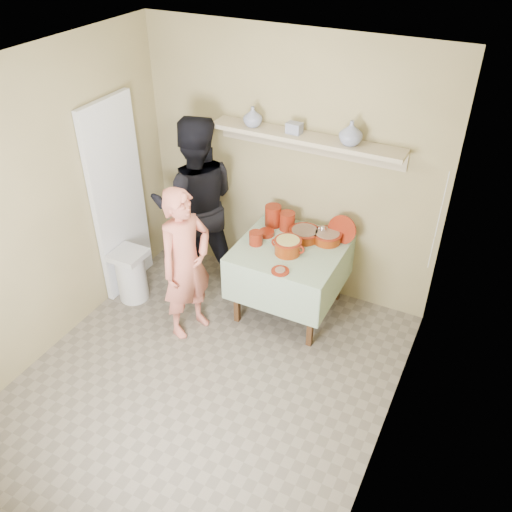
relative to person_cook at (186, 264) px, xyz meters
The scene contains 22 objects.
ground 1.08m from the person_cook, 51.85° to the right, with size 3.50×3.50×0.00m, color #6E6456.
tile_panel 1.06m from the person_cook, 161.09° to the left, with size 0.06×0.70×2.00m, color silver.
plate_stack_a 1.03m from the person_cook, 65.72° to the left, with size 0.16×0.16×0.21m, color #6A1407.
plate_stack_b 1.10m from the person_cook, 58.27° to the left, with size 0.15×0.15×0.18m, color #6A1407.
bowl_stack 0.70m from the person_cook, 52.95° to the left, with size 0.13×0.13×0.13m, color #6A1407.
empty_bowl 0.86m from the person_cook, 59.24° to the left, with size 0.15×0.15×0.04m, color #6A1407.
propped_lid 1.49m from the person_cook, 41.01° to the left, with size 0.28×0.28×0.02m, color #6A1407.
vase_right 1.83m from the person_cook, 42.09° to the left, with size 0.20×0.20×0.21m, color navy.
vase_left 1.47m from the person_cook, 80.34° to the left, with size 0.18×0.18×0.18m, color navy.
ceramic_box 1.55m from the person_cook, 60.40° to the left, with size 0.13×0.10×0.10m, color navy.
person_cook is the anchor object (origin of this frame).
person_helper 0.82m from the person_cook, 114.79° to the left, with size 0.89×0.69×1.83m, color black.
room_shell 1.17m from the person_cook, 51.85° to the right, with size 3.04×3.54×2.62m.
serving_table 1.00m from the person_cook, 42.18° to the left, with size 0.97×0.97×0.76m.
cazuela_meat_a 1.16m from the person_cook, 46.77° to the left, with size 0.30×0.30×0.10m.
cazuela_meat_b 1.35m from the person_cook, 41.65° to the left, with size 0.28×0.28×0.10m.
ladle 1.32m from the person_cook, 43.94° to the left, with size 0.08×0.26×0.19m.
cazuela_rice 0.93m from the person_cook, 36.32° to the left, with size 0.33×0.25×0.14m.
front_plate 0.85m from the person_cook, 17.53° to the left, with size 0.16×0.16×0.03m.
wall_shelf 1.55m from the person_cook, 56.60° to the left, with size 1.80×0.25×0.21m.
trash_bin 0.91m from the person_cook, behind, with size 0.32×0.32×0.56m.
electrical_cord 2.19m from the person_cook, 23.87° to the left, with size 0.01×0.05×0.90m.
Camera 1 is at (1.84, -2.62, 3.57)m, focal length 38.00 mm.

